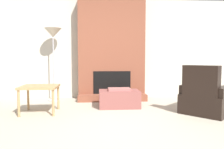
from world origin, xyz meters
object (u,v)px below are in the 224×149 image
(side_table, at_px, (40,89))
(floor_lamp_left, at_px, (53,37))
(armchair, at_px, (206,99))
(ottoman, at_px, (119,98))

(side_table, distance_m, floor_lamp_left, 1.67)
(armchair, bearing_deg, ottoman, 24.56)
(ottoman, relative_size, armchair, 0.71)
(side_table, relative_size, floor_lamp_left, 0.38)
(ottoman, xyz_separation_m, floor_lamp_left, (-1.52, 0.87, 1.38))
(floor_lamp_left, bearing_deg, armchair, -26.23)
(ottoman, distance_m, armchair, 1.71)
(side_table, bearing_deg, armchair, -5.14)
(floor_lamp_left, bearing_deg, ottoman, -29.74)
(side_table, bearing_deg, ottoman, 13.47)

